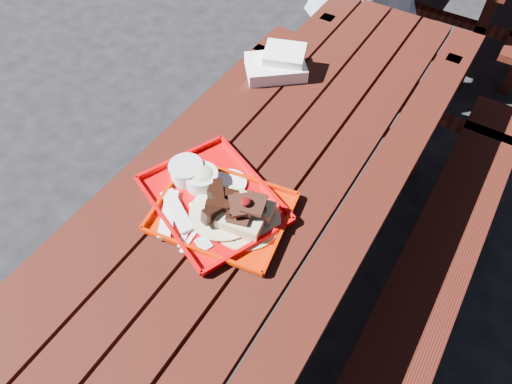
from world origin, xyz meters
TOP-DOWN VIEW (x-y plane):
  - ground at (0.00, 0.00)m, footprint 60.00×60.00m
  - picnic_table_near at (-0.00, 0.00)m, footprint 1.41×2.40m
  - near_tray at (-0.07, -0.22)m, footprint 0.45×0.38m
  - far_tray at (-0.14, -0.22)m, footprint 0.53×0.48m
  - white_cloth at (-0.29, 0.48)m, footprint 0.29×0.28m

SIDE VIEW (x-z plane):
  - ground at x=0.00m, z-range 0.00..0.00m
  - picnic_table_near at x=0.00m, z-range 0.19..0.94m
  - far_tray at x=-0.14m, z-range 0.74..0.81m
  - near_tray at x=-0.07m, z-range 0.72..0.85m
  - white_cloth at x=-0.29m, z-range 0.74..0.84m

